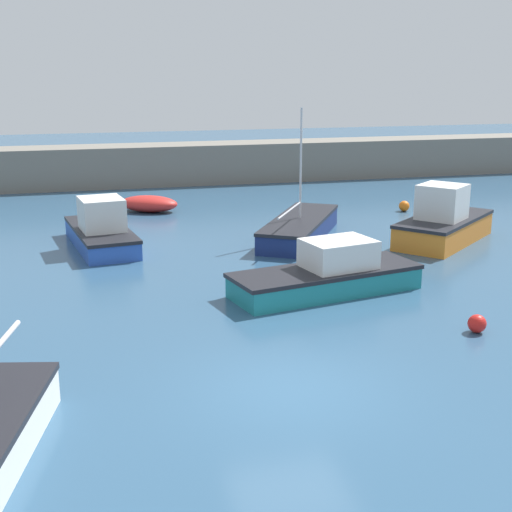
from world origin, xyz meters
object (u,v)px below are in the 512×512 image
motorboat_with_cabin (101,230)px  motorboat_grey_hull (329,274)px  open_tender_yellow (149,204)px  mooring_buoy_red (477,324)px  mooring_buoy_orange (404,206)px  cabin_cruiser_white (443,223)px  sailboat_short_mast (300,228)px

motorboat_with_cabin → motorboat_grey_hull: motorboat_with_cabin is taller
open_tender_yellow → mooring_buoy_red: (6.14, -17.21, -0.13)m
mooring_buoy_orange → motorboat_with_cabin: bearing=-166.0°
cabin_cruiser_white → motorboat_grey_hull: size_ratio=0.87×
open_tender_yellow → mooring_buoy_orange: bearing=13.0°
motorboat_with_cabin → mooring_buoy_red: size_ratio=11.71×
open_tender_yellow → mooring_buoy_orange: 11.53m
motorboat_grey_hull → mooring_buoy_orange: size_ratio=12.34×
cabin_cruiser_white → open_tender_yellow: (-9.93, 8.58, -0.38)m
motorboat_grey_hull → open_tender_yellow: (-3.73, 13.25, -0.19)m
mooring_buoy_orange → mooring_buoy_red: (-5.04, -14.38, -0.01)m
sailboat_short_mast → mooring_buoy_red: (1.16, -10.55, -0.19)m
motorboat_grey_hull → mooring_buoy_red: bearing=109.4°
mooring_buoy_orange → open_tender_yellow: bearing=165.8°
cabin_cruiser_white → sailboat_short_mast: size_ratio=0.84×
motorboat_grey_hull → mooring_buoy_red: (2.41, -3.96, -0.32)m
motorboat_with_cabin → cabin_cruiser_white: bearing=-109.2°
motorboat_grey_hull → sailboat_short_mast: (1.25, 6.58, -0.14)m
motorboat_grey_hull → mooring_buoy_orange: bearing=-137.5°
cabin_cruiser_white → mooring_buoy_orange: cabin_cruiser_white is taller
cabin_cruiser_white → open_tender_yellow: cabin_cruiser_white is taller
motorboat_with_cabin → sailboat_short_mast: 7.37m
motorboat_grey_hull → open_tender_yellow: motorboat_grey_hull is taller
open_tender_yellow → mooring_buoy_orange: (11.18, -2.83, -0.12)m
sailboat_short_mast → open_tender_yellow: (-4.98, 6.66, -0.05)m
motorboat_grey_hull → sailboat_short_mast: 6.70m
cabin_cruiser_white → mooring_buoy_red: size_ratio=11.26×
motorboat_with_cabin → cabin_cruiser_white: (12.31, -2.38, 0.10)m
motorboat_with_cabin → open_tender_yellow: (2.38, 6.20, -0.27)m
cabin_cruiser_white → mooring_buoy_orange: size_ratio=10.77×
motorboat_grey_hull → sailboat_short_mast: sailboat_short_mast is taller
motorboat_grey_hull → mooring_buoy_red: 4.65m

